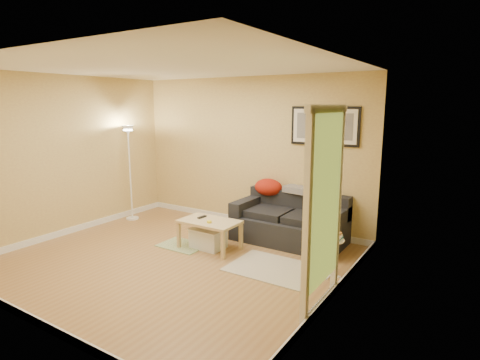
{
  "coord_description": "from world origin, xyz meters",
  "views": [
    {
      "loc": [
        3.57,
        -3.88,
        2.13
      ],
      "look_at": [
        0.55,
        0.85,
        1.05
      ],
      "focal_mm": 29.46,
      "sensor_mm": 36.0,
      "label": 1
    }
  ],
  "objects": [
    {
      "name": "book_stack",
      "position": [
        2.04,
        0.66,
        0.53
      ],
      "size": [
        0.27,
        0.3,
        0.08
      ],
      "primitive_type": null,
      "rotation": [
        0.0,
        0.0,
        0.38
      ],
      "color": "teal",
      "rests_on": "side_table"
    },
    {
      "name": "coffee_table",
      "position": [
        0.17,
        0.61,
        0.22
      ],
      "size": [
        0.89,
        0.56,
        0.44
      ],
      "primitive_type": null,
      "rotation": [
        0.0,
        0.0,
        0.03
      ],
      "color": "tan",
      "rests_on": "ground"
    },
    {
      "name": "framed_print_right",
      "position": [
        1.68,
        1.98,
        1.8
      ],
      "size": [
        0.5,
        0.04,
        0.6
      ],
      "primitive_type": null,
      "color": "black",
      "rests_on": "wall_back"
    },
    {
      "name": "side_table",
      "position": [
        2.02,
        0.66,
        0.24
      ],
      "size": [
        0.32,
        0.32,
        0.49
      ],
      "primitive_type": null,
      "color": "white",
      "rests_on": "ground"
    },
    {
      "name": "baseboard_left",
      "position": [
        -2.24,
        0.0,
        0.05
      ],
      "size": [
        0.02,
        4.0,
        0.1
      ],
      "primitive_type": "cube",
      "color": "white",
      "rests_on": "ground"
    },
    {
      "name": "remote_control",
      "position": [
        -0.02,
        0.67,
        0.45
      ],
      "size": [
        0.06,
        0.16,
        0.02
      ],
      "primitive_type": "cube",
      "rotation": [
        0.0,
        0.0,
        -0.07
      ],
      "color": "black",
      "rests_on": "coffee_table"
    },
    {
      "name": "doorway",
      "position": [
        2.2,
        -0.15,
        1.02
      ],
      "size": [
        0.12,
        1.01,
        2.13
      ],
      "primitive_type": null,
      "color": "white",
      "rests_on": "ground"
    },
    {
      "name": "baseboard_right",
      "position": [
        2.24,
        0.0,
        0.05
      ],
      "size": [
        0.02,
        4.0,
        0.1
      ],
      "primitive_type": "cube",
      "color": "white",
      "rests_on": "ground"
    },
    {
      "name": "area_rug",
      "position": [
        1.37,
        0.46,
        0.01
      ],
      "size": [
        1.25,
        0.85,
        0.01
      ],
      "primitive_type": "cube",
      "color": "#C2B699",
      "rests_on": "ground"
    },
    {
      "name": "baseboard_front",
      "position": [
        0.0,
        -1.99,
        0.05
      ],
      "size": [
        4.5,
        0.02,
        0.1
      ],
      "primitive_type": "cube",
      "color": "white",
      "rests_on": "ground"
    },
    {
      "name": "storage_bin",
      "position": [
        0.13,
        0.62,
        0.15
      ],
      "size": [
        0.5,
        0.36,
        0.31
      ],
      "primitive_type": null,
      "color": "white",
      "rests_on": "ground"
    },
    {
      "name": "red_throw",
      "position": [
        0.51,
        1.8,
        0.77
      ],
      "size": [
        0.48,
        0.36,
        0.28
      ],
      "primitive_type": null,
      "color": "#AE2B10",
      "rests_on": "sofa"
    },
    {
      "name": "green_runner",
      "position": [
        -0.26,
        0.48,
        0.01
      ],
      "size": [
        0.7,
        0.5,
        0.01
      ],
      "primitive_type": "cube",
      "color": "#668C4C",
      "rests_on": "ground"
    },
    {
      "name": "wall_back",
      "position": [
        0.0,
        2.0,
        1.3
      ],
      "size": [
        4.5,
        0.0,
        4.5
      ],
      "primitive_type": "plane",
      "rotation": [
        1.57,
        0.0,
        0.0
      ],
      "color": "#D4BC6C",
      "rests_on": "ground"
    },
    {
      "name": "wall_left",
      "position": [
        -2.25,
        0.0,
        1.3
      ],
      "size": [
        0.0,
        4.0,
        4.0
      ],
      "primitive_type": "plane",
      "rotation": [
        1.57,
        0.0,
        1.57
      ],
      "color": "#D4BC6C",
      "rests_on": "ground"
    },
    {
      "name": "sofa",
      "position": [
        1.03,
        1.53,
        0.38
      ],
      "size": [
        1.7,
        0.9,
        0.75
      ],
      "primitive_type": null,
      "color": "black",
      "rests_on": "ground"
    },
    {
      "name": "ceiling",
      "position": [
        0.0,
        0.0,
        2.6
      ],
      "size": [
        4.5,
        4.5,
        0.0
      ],
      "primitive_type": "plane",
      "rotation": [
        3.14,
        0.0,
        0.0
      ],
      "color": "white",
      "rests_on": "wall_back"
    },
    {
      "name": "floor",
      "position": [
        0.0,
        0.0,
        0.0
      ],
      "size": [
        4.5,
        4.5,
        0.0
      ],
      "primitive_type": "plane",
      "color": "#9D7443",
      "rests_on": "ground"
    },
    {
      "name": "plaid_throw",
      "position": [
        1.01,
        1.85,
        0.78
      ],
      "size": [
        0.45,
        0.32,
        0.1
      ],
      "primitive_type": null,
      "rotation": [
        0.0,
        0.0,
        -0.14
      ],
      "color": "tan",
      "rests_on": "sofa"
    },
    {
      "name": "tape_roll",
      "position": [
        0.24,
        0.51,
        0.45
      ],
      "size": [
        0.07,
        0.07,
        0.03
      ],
      "primitive_type": "cylinder",
      "color": "yellow",
      "rests_on": "coffee_table"
    },
    {
      "name": "baseboard_back",
      "position": [
        0.0,
        1.99,
        0.05
      ],
      "size": [
        4.5,
        0.02,
        0.1
      ],
      "primitive_type": "cube",
      "color": "white",
      "rests_on": "ground"
    },
    {
      "name": "floor_lamp",
      "position": [
        -2.0,
        1.07,
        0.84
      ],
      "size": [
        0.23,
        0.23,
        1.77
      ],
      "primitive_type": null,
      "color": "white",
      "rests_on": "ground"
    },
    {
      "name": "wall_right",
      "position": [
        2.25,
        0.0,
        1.3
      ],
      "size": [
        0.0,
        4.0,
        4.0
      ],
      "primitive_type": "plane",
      "rotation": [
        1.57,
        0.0,
        -1.57
      ],
      "color": "#D4BC6C",
      "rests_on": "ground"
    },
    {
      "name": "framed_print_left",
      "position": [
        1.08,
        1.98,
        1.8
      ],
      "size": [
        0.5,
        0.04,
        0.6
      ],
      "primitive_type": null,
      "color": "black",
      "rests_on": "wall_back"
    },
    {
      "name": "wall_front",
      "position": [
        0.0,
        -2.0,
        1.3
      ],
      "size": [
        4.5,
        0.0,
        4.5
      ],
      "primitive_type": "plane",
      "rotation": [
        -1.57,
        0.0,
        0.0
      ],
      "color": "#D4BC6C",
      "rests_on": "ground"
    }
  ]
}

